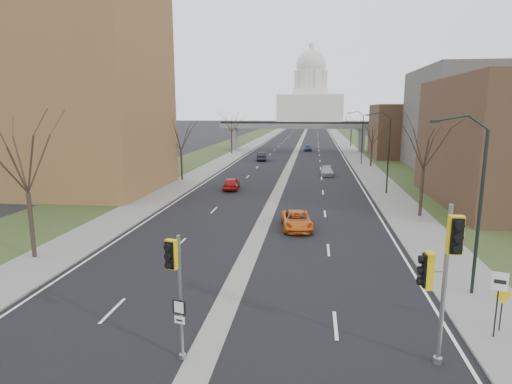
% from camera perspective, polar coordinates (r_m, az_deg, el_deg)
% --- Properties ---
extents(ground, '(700.00, 700.00, 0.00)m').
position_cam_1_polar(ground, '(17.95, -6.26, -19.28)').
color(ground, black).
rests_on(ground, ground).
extents(road_surface, '(20.00, 600.00, 0.01)m').
position_cam_1_polar(road_surface, '(165.32, 6.43, 7.71)').
color(road_surface, black).
rests_on(road_surface, ground).
extents(median_strip, '(1.20, 600.00, 0.02)m').
position_cam_1_polar(median_strip, '(165.32, 6.43, 7.70)').
color(median_strip, gray).
rests_on(median_strip, ground).
extents(sidewalk_right, '(4.00, 600.00, 0.12)m').
position_cam_1_polar(sidewalk_right, '(165.47, 10.63, 7.61)').
color(sidewalk_right, gray).
rests_on(sidewalk_right, ground).
extents(sidewalk_left, '(4.00, 600.00, 0.12)m').
position_cam_1_polar(sidewalk_left, '(166.04, 2.25, 7.80)').
color(sidewalk_left, gray).
rests_on(sidewalk_left, ground).
extents(grass_verge_right, '(8.00, 600.00, 0.10)m').
position_cam_1_polar(grass_verge_right, '(165.87, 12.72, 7.54)').
color(grass_verge_right, '#2B3C1B').
rests_on(grass_verge_right, ground).
extents(grass_verge_left, '(8.00, 600.00, 0.10)m').
position_cam_1_polar(grass_verge_left, '(166.72, 0.18, 7.81)').
color(grass_verge_left, '#2B3C1B').
rests_on(grass_verge_left, ground).
extents(apartment_building, '(25.00, 16.00, 22.00)m').
position_cam_1_polar(apartment_building, '(54.09, -26.44, 11.90)').
color(apartment_building, brown).
rests_on(apartment_building, ground).
extents(commercial_block_mid, '(18.00, 22.00, 15.00)m').
position_cam_1_polar(commercial_block_mid, '(71.24, 27.83, 8.45)').
color(commercial_block_mid, '#5B5853').
rests_on(commercial_block_mid, ground).
extents(commercial_block_far, '(14.00, 14.00, 10.00)m').
position_cam_1_polar(commercial_block_far, '(87.02, 19.91, 7.61)').
color(commercial_block_far, '#513A25').
rests_on(commercial_block_far, ground).
extents(pedestrian_bridge, '(34.00, 3.00, 6.45)m').
position_cam_1_polar(pedestrian_bridge, '(95.20, 5.44, 8.34)').
color(pedestrian_bridge, slate).
rests_on(pedestrian_bridge, ground).
extents(capitol, '(48.00, 42.00, 55.75)m').
position_cam_1_polar(capitol, '(335.19, 7.24, 12.45)').
color(capitol, silver).
rests_on(capitol, ground).
extents(streetlight_near, '(2.61, 0.20, 8.70)m').
position_cam_1_polar(streetlight_near, '(22.28, 26.32, 4.50)').
color(streetlight_near, black).
rests_on(streetlight_near, sidewalk_right).
extents(streetlight_mid, '(2.61, 0.20, 8.70)m').
position_cam_1_polar(streetlight_mid, '(47.60, 16.45, 7.99)').
color(streetlight_mid, black).
rests_on(streetlight_mid, sidewalk_right).
extents(streetlight_far, '(2.61, 0.20, 8.70)m').
position_cam_1_polar(streetlight_far, '(73.40, 13.44, 9.00)').
color(streetlight_far, black).
rests_on(streetlight_far, sidewalk_right).
extents(tree_left_a, '(7.20, 7.20, 9.40)m').
position_cam_1_polar(tree_left_a, '(28.67, -28.55, 4.84)').
color(tree_left_a, '#382B21').
rests_on(tree_left_a, sidewalk_left).
extents(tree_left_b, '(6.75, 6.75, 8.81)m').
position_cam_1_polar(tree_left_b, '(55.73, -10.03, 7.88)').
color(tree_left_b, '#382B21').
rests_on(tree_left_b, sidewalk_left).
extents(tree_left_c, '(7.65, 7.65, 9.99)m').
position_cam_1_polar(tree_left_c, '(88.68, -3.30, 9.61)').
color(tree_left_c, '#382B21').
rests_on(tree_left_c, sidewalk_left).
extents(tree_right_a, '(7.20, 7.20, 9.40)m').
position_cam_1_polar(tree_right_a, '(38.20, 21.64, 6.58)').
color(tree_right_a, '#382B21').
rests_on(tree_right_a, sidewalk_right).
extents(tree_right_b, '(6.30, 6.30, 8.22)m').
position_cam_1_polar(tree_right_b, '(70.69, 15.27, 7.93)').
color(tree_right_b, '#382B21').
rests_on(tree_right_b, sidewalk_right).
extents(tree_right_c, '(7.65, 7.65, 9.99)m').
position_cam_1_polar(tree_right_c, '(110.42, 12.64, 9.62)').
color(tree_right_c, '#382B21').
rests_on(tree_right_c, sidewalk_right).
extents(signal_pole_median, '(0.62, 0.79, 4.71)m').
position_cam_1_polar(signal_pole_median, '(15.42, -10.68, -11.07)').
color(signal_pole_median, gray).
rests_on(signal_pole_median, ground).
extents(signal_pole_right, '(1.08, 1.02, 5.89)m').
position_cam_1_polar(signal_pole_right, '(16.04, 23.54, -8.76)').
color(signal_pole_right, gray).
rests_on(signal_pole_right, ground).
extents(speed_limit_sign, '(0.57, 0.20, 2.72)m').
position_cam_1_polar(speed_limit_sign, '(19.54, 29.58, -11.62)').
color(speed_limit_sign, black).
rests_on(speed_limit_sign, sidewalk_right).
extents(warning_sign, '(0.75, 0.16, 1.94)m').
position_cam_1_polar(warning_sign, '(20.43, 29.99, -12.55)').
color(warning_sign, black).
rests_on(warning_sign, sidewalk_right).
extents(car_left_near, '(2.02, 4.30, 1.42)m').
position_cam_1_polar(car_left_near, '(49.15, -3.30, 1.16)').
color(car_left_near, '#B61814').
rests_on(car_left_near, ground).
extents(car_left_far, '(2.00, 4.75, 1.53)m').
position_cam_1_polar(car_left_far, '(77.46, 0.78, 4.79)').
color(car_left_far, black).
rests_on(car_left_far, ground).
extents(car_right_near, '(2.83, 5.05, 1.33)m').
position_cam_1_polar(car_right_near, '(33.07, 5.46, -3.76)').
color(car_right_near, '#C25614').
rests_on(car_right_near, ground).
extents(car_right_mid, '(1.81, 4.24, 1.22)m').
position_cam_1_polar(car_right_mid, '(60.50, 9.42, 2.77)').
color(car_right_mid, '#9B9AA1').
rests_on(car_right_mid, ground).
extents(car_right_far, '(1.94, 4.10, 1.36)m').
position_cam_1_polar(car_right_far, '(96.75, 6.91, 5.88)').
color(car_right_far, navy).
rests_on(car_right_far, ground).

